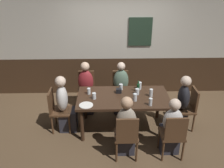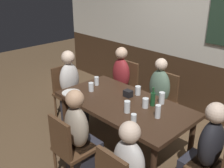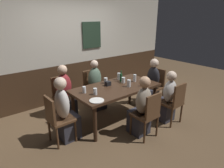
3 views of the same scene
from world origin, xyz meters
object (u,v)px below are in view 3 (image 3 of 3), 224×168
at_px(chair_head_west, 57,117).
at_px(tumbler_water, 123,80).
at_px(highball_clear, 95,92).
at_px(chair_mid_far, 92,86).
at_px(beer_glass_tall, 84,90).
at_px(person_mid_near, 141,110).
at_px(pint_glass_stout, 129,84).
at_px(chair_mid_near, 148,113).
at_px(person_right_near, 167,100).
at_px(person_left_far, 66,96).
at_px(person_mid_far, 96,88).
at_px(pint_glass_amber, 106,81).
at_px(tumbler_short, 144,83).
at_px(pint_glass_pale, 119,77).
at_px(chair_left_far, 62,94).
at_px(condiment_caddy, 108,83).
at_px(chair_right_near, 174,101).
at_px(beer_glass_half, 135,79).
at_px(person_head_east, 151,86).
at_px(beer_bottle_green, 121,77).
at_px(chair_head_east, 156,84).
at_px(plate_white_large, 97,100).
at_px(dining_table, 116,90).
at_px(person_head_west, 65,114).

relative_size(chair_head_west, tumbler_water, 7.11).
relative_size(chair_head_west, highball_clear, 7.03).
xyz_separation_m(chair_mid_far, beer_glass_tall, (-0.68, -0.76, 0.30)).
height_order(person_mid_near, pint_glass_stout, person_mid_near).
bearing_deg(chair_mid_near, chair_head_west, 146.13).
height_order(person_right_near, person_left_far, person_left_far).
distance_m(person_mid_far, pint_glass_amber, 0.52).
bearing_deg(tumbler_short, person_mid_far, 113.85).
bearing_deg(highball_clear, pint_glass_pale, 22.91).
height_order(chair_left_far, person_mid_near, person_mid_near).
bearing_deg(person_right_near, condiment_caddy, 134.64).
height_order(chair_right_near, pint_glass_stout, pint_glass_stout).
height_order(chair_mid_far, pint_glass_amber, chair_mid_far).
distance_m(highball_clear, beer_glass_half, 1.11).
bearing_deg(pint_glass_stout, person_right_near, -43.48).
relative_size(person_head_east, pint_glass_stout, 7.90).
height_order(person_mid_far, tumbler_water, person_mid_far).
bearing_deg(person_left_far, person_head_east, -20.35).
bearing_deg(pint_glass_pale, person_right_near, -67.37).
relative_size(person_left_far, beer_bottle_green, 4.82).
bearing_deg(chair_head_east, tumbler_water, 175.34).
distance_m(person_mid_near, person_mid_far, 1.44).
bearing_deg(chair_mid_far, person_mid_far, -90.00).
bearing_deg(pint_glass_pale, chair_mid_far, 122.41).
distance_m(person_right_near, plate_white_large, 1.57).
bearing_deg(highball_clear, dining_table, 7.55).
distance_m(chair_head_west, chair_head_east, 2.63).
bearing_deg(chair_left_far, beer_glass_tall, -81.59).
xyz_separation_m(pint_glass_amber, condiment_caddy, (-0.05, -0.14, -0.01)).
distance_m(person_mid_far, beer_bottle_green, 0.70).
bearing_deg(highball_clear, person_mid_near, -48.76).
xyz_separation_m(beer_glass_half, condiment_caddy, (-0.62, 0.17, -0.02)).
height_order(person_head_west, person_mid_far, person_head_west).
height_order(tumbler_water, beer_glass_half, beer_glass_half).
relative_size(chair_head_west, person_head_west, 0.74).
relative_size(highball_clear, beer_glass_half, 0.79).
bearing_deg(chair_right_near, plate_white_large, 159.42).
distance_m(person_mid_near, highball_clear, 0.91).
xyz_separation_m(chair_right_near, tumbler_short, (-0.32, 0.53, 0.31)).
bearing_deg(chair_left_far, pint_glass_amber, -37.16).
distance_m(person_head_east, plate_white_large, 1.90).
bearing_deg(tumbler_short, person_head_west, 167.88).
xyz_separation_m(person_head_east, highball_clear, (-1.72, -0.07, 0.30)).
relative_size(dining_table, person_mid_far, 1.54).
bearing_deg(tumbler_short, chair_head_west, 168.95).
bearing_deg(beer_glass_tall, tumbler_water, -2.45).
relative_size(person_head_west, tumbler_short, 7.98).
xyz_separation_m(chair_mid_near, beer_glass_half, (0.54, 0.87, 0.31)).
relative_size(person_left_far, condiment_caddy, 10.70).
height_order(chair_head_west, plate_white_large, chair_head_west).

